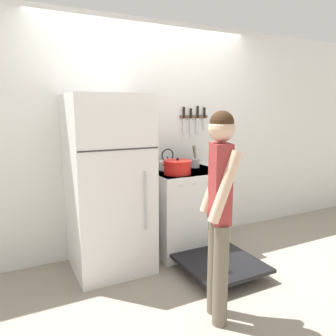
# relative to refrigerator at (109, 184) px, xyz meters

# --- Properties ---
(ground_plane) EXTENTS (14.00, 14.00, 0.00)m
(ground_plane) POSITION_rel_refrigerator_xyz_m (0.60, 0.36, -0.86)
(ground_plane) COLOR gray
(wall_back) EXTENTS (10.00, 0.06, 2.55)m
(wall_back) POSITION_rel_refrigerator_xyz_m (0.60, 0.39, 0.41)
(wall_back) COLOR silver
(wall_back) RESTS_ON ground_plane
(refrigerator) EXTENTS (0.74, 0.74, 1.73)m
(refrigerator) POSITION_rel_refrigerator_xyz_m (0.00, 0.00, 0.00)
(refrigerator) COLOR white
(refrigerator) RESTS_ON ground_plane
(stove_range) EXTENTS (0.79, 1.36, 0.91)m
(stove_range) POSITION_rel_refrigerator_xyz_m (0.90, 0.00, -0.41)
(stove_range) COLOR white
(stove_range) RESTS_ON ground_plane
(dutch_oven_pot) EXTENTS (0.34, 0.30, 0.17)m
(dutch_oven_pot) POSITION_rel_refrigerator_xyz_m (0.72, -0.08, 0.13)
(dutch_oven_pot) COLOR red
(dutch_oven_pot) RESTS_ON stove_range
(tea_kettle) EXTENTS (0.24, 0.19, 0.24)m
(tea_kettle) POSITION_rel_refrigerator_xyz_m (0.73, 0.17, 0.12)
(tea_kettle) COLOR silver
(tea_kettle) RESTS_ON stove_range
(utensil_jar) EXTENTS (0.11, 0.11, 0.28)m
(utensil_jar) POSITION_rel_refrigerator_xyz_m (1.09, 0.17, 0.11)
(utensil_jar) COLOR #B7BABF
(utensil_jar) RESTS_ON stove_range
(person) EXTENTS (0.32, 0.38, 1.58)m
(person) POSITION_rel_refrigerator_xyz_m (0.47, -1.17, 0.04)
(person) COLOR #6B6051
(person) RESTS_ON ground_plane
(wall_knife_strip) EXTENTS (0.38, 0.03, 0.36)m
(wall_knife_strip) POSITION_rel_refrigerator_xyz_m (1.17, 0.34, 0.64)
(wall_knife_strip) COLOR brown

